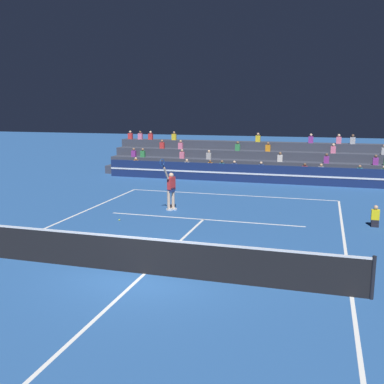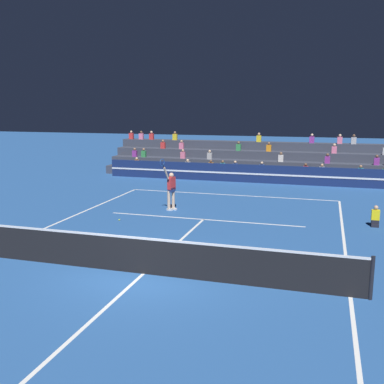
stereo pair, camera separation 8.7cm
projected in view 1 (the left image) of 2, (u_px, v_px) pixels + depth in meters
ground_plane at (145, 274)px, 12.58m from camera, size 120.00×120.00×0.00m
court_lines at (145, 274)px, 12.58m from camera, size 11.10×23.90×0.01m
tennis_net at (144, 255)px, 12.48m from camera, size 12.00×0.10×1.10m
sponsor_banner_wall at (244, 173)px, 27.75m from camera, size 18.00×0.26×1.10m
bleacher_stand at (252, 163)px, 30.68m from camera, size 19.88×3.80×2.83m
ball_kid_courtside at (375, 218)px, 17.52m from camera, size 0.30×0.36×0.84m
tennis_player at (171, 189)px, 20.12m from camera, size 0.52×1.06×2.45m
tennis_ball at (119, 220)px, 18.42m from camera, size 0.07×0.07×0.07m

